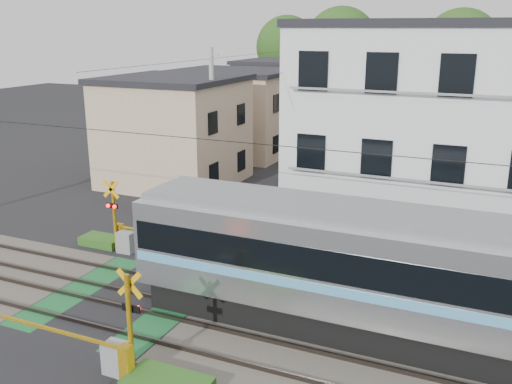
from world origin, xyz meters
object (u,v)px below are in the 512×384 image
at_px(crossing_signal_near, 118,352).
at_px(pedestrian, 366,130).
at_px(crossing_signal_far, 125,236).
at_px(apartment_block, 429,138).

height_order(crossing_signal_near, pedestrian, crossing_signal_near).
height_order(crossing_signal_near, crossing_signal_far, same).
bearing_deg(crossing_signal_far, pedestrian, 83.00).
xyz_separation_m(crossing_signal_near, apartment_block, (5.91, 13.15, 3.94)).
bearing_deg(crossing_signal_far, crossing_signal_near, -54.71).
xyz_separation_m(crossing_signal_near, crossing_signal_far, (-5.17, 7.31, 0.00)).
bearing_deg(crossing_signal_near, apartment_block, 65.78).
relative_size(crossing_signal_near, crossing_signal_far, 1.00).
relative_size(crossing_signal_far, apartment_block, 0.46).
bearing_deg(apartment_block, crossing_signal_near, -114.22).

